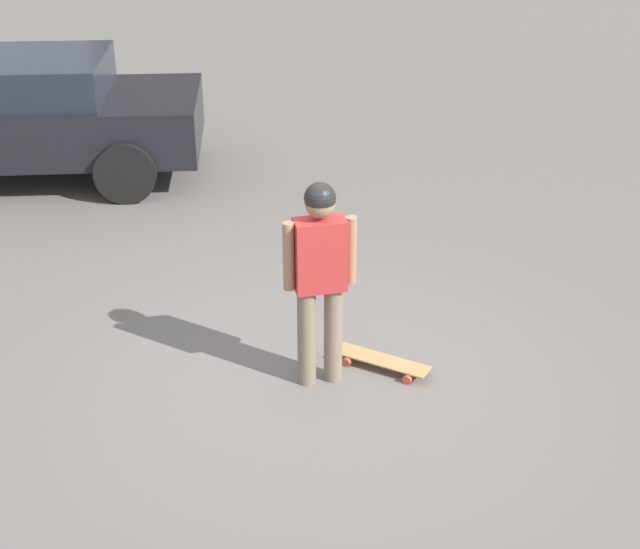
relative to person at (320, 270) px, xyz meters
name	(u,v)px	position (x,y,z in m)	size (l,w,h in m)	color
ground_plane	(320,380)	(0.00, 0.00, -0.96)	(220.00, 220.00, 0.00)	slate
person	(320,270)	(0.00, 0.00, 0.00)	(0.41, 0.42, 1.64)	#7A6B56
skateboard	(382,361)	(0.39, -0.34, -0.90)	(0.26, 0.78, 0.08)	tan
car_parked_near	(21,115)	(2.05, 5.34, -0.19)	(3.94, 4.55, 1.46)	black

